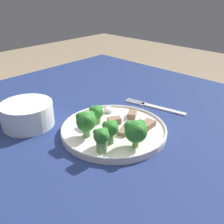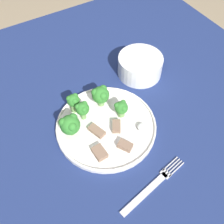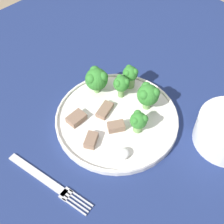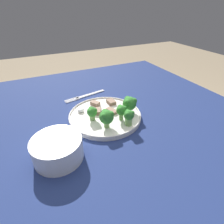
{
  "view_description": "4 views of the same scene",
  "coord_description": "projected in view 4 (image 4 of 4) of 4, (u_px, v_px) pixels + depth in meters",
  "views": [
    {
      "loc": [
        -0.4,
        -0.41,
        1.07
      ],
      "look_at": [
        0.01,
        -0.01,
        0.78
      ],
      "focal_mm": 42.0,
      "sensor_mm": 36.0,
      "label": 1
    },
    {
      "loc": [
        0.36,
        -0.21,
        1.31
      ],
      "look_at": [
        0.01,
        0.0,
        0.78
      ],
      "focal_mm": 42.0,
      "sensor_mm": 36.0,
      "label": 2
    },
    {
      "loc": [
        0.32,
        0.27,
        1.26
      ],
      "look_at": [
        0.03,
        -0.02,
        0.76
      ],
      "focal_mm": 50.0,
      "sensor_mm": 36.0,
      "label": 3
    },
    {
      "loc": [
        -0.48,
        0.19,
        1.09
      ],
      "look_at": [
        0.01,
        -0.04,
        0.74
      ],
      "focal_mm": 28.0,
      "sensor_mm": 36.0,
      "label": 4
    }
  ],
  "objects": [
    {
      "name": "broccoli_floret_front_left",
      "position": [
        92.0,
        112.0,
        0.61
      ],
      "size": [
        0.04,
        0.04,
        0.05
      ],
      "color": "#709E56",
      "rests_on": "dinner_plate"
    },
    {
      "name": "ground_plane",
      "position": [
        106.0,
        221.0,
        1.02
      ],
      "size": [
        8.0,
        8.0,
        0.0
      ],
      "primitive_type": "plane",
      "color": "#9E896B"
    },
    {
      "name": "cream_bowl",
      "position": [
        58.0,
        149.0,
        0.47
      ],
      "size": [
        0.14,
        0.14,
        0.06
      ],
      "color": "white",
      "rests_on": "table"
    },
    {
      "name": "fork",
      "position": [
        86.0,
        96.0,
        0.8
      ],
      "size": [
        0.06,
        0.2,
        0.0
      ],
      "color": "silver",
      "rests_on": "table"
    },
    {
      "name": "broccoli_floret_center_left",
      "position": [
        107.0,
        117.0,
        0.56
      ],
      "size": [
        0.05,
        0.05,
        0.06
      ],
      "color": "#709E56",
      "rests_on": "dinner_plate"
    },
    {
      "name": "broccoli_floret_center_back",
      "position": [
        129.0,
        116.0,
        0.58
      ],
      "size": [
        0.04,
        0.03,
        0.06
      ],
      "color": "#709E56",
      "rests_on": "dinner_plate"
    },
    {
      "name": "meat_slice_edge_slice",
      "position": [
        111.0,
        102.0,
        0.71
      ],
      "size": [
        0.04,
        0.03,
        0.01
      ],
      "color": "#846651",
      "rests_on": "dinner_plate"
    },
    {
      "name": "broccoli_floret_back_left",
      "position": [
        130.0,
        103.0,
        0.64
      ],
      "size": [
        0.05,
        0.05,
        0.06
      ],
      "color": "#709E56",
      "rests_on": "dinner_plate"
    },
    {
      "name": "meat_slice_front_slice",
      "position": [
        112.0,
        111.0,
        0.66
      ],
      "size": [
        0.05,
        0.04,
        0.01
      ],
      "color": "#846651",
      "rests_on": "dinner_plate"
    },
    {
      "name": "meat_slice_middle_slice",
      "position": [
        95.0,
        103.0,
        0.7
      ],
      "size": [
        0.04,
        0.04,
        0.02
      ],
      "color": "#846651",
      "rests_on": "dinner_plate"
    },
    {
      "name": "broccoli_floret_near_rim_left",
      "position": [
        121.0,
        110.0,
        0.6
      ],
      "size": [
        0.04,
        0.04,
        0.06
      ],
      "color": "#709E56",
      "rests_on": "dinner_plate"
    },
    {
      "name": "dinner_plate",
      "position": [
        105.0,
        115.0,
        0.65
      ],
      "size": [
        0.27,
        0.27,
        0.02
      ],
      "color": "white",
      "rests_on": "table"
    },
    {
      "name": "table",
      "position": [
        103.0,
        139.0,
        0.68
      ],
      "size": [
        1.13,
        1.15,
        0.72
      ],
      "color": "navy",
      "rests_on": "ground_plane"
    },
    {
      "name": "meat_slice_rear_slice",
      "position": [
        97.0,
        111.0,
        0.65
      ],
      "size": [
        0.04,
        0.04,
        0.02
      ],
      "color": "#846651",
      "rests_on": "dinner_plate"
    },
    {
      "name": "sauce_dollop",
      "position": [
        81.0,
        110.0,
        0.66
      ],
      "size": [
        0.03,
        0.03,
        0.02
      ],
      "color": "white",
      "rests_on": "dinner_plate"
    }
  ]
}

